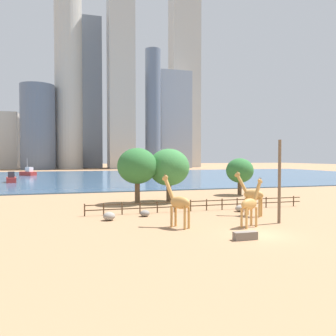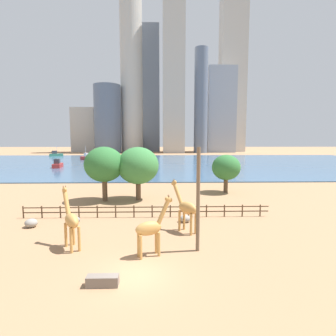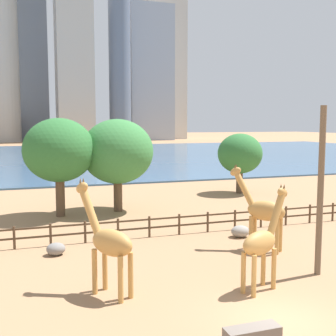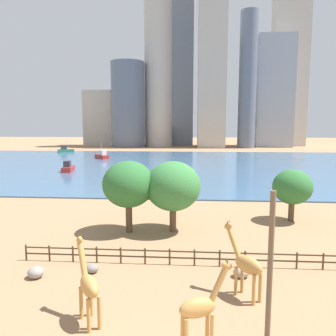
{
  "view_description": "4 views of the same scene",
  "coord_description": "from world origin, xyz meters",
  "px_view_note": "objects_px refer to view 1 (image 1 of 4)",
  "views": [
    {
      "loc": [
        -13.83,
        -22.66,
        6.12
      ],
      "look_at": [
        0.81,
        29.17,
        4.31
      ],
      "focal_mm": 35.0,
      "sensor_mm": 36.0,
      "label": 1
    },
    {
      "loc": [
        1.53,
        -15.21,
        8.24
      ],
      "look_at": [
        2.69,
        29.37,
        3.38
      ],
      "focal_mm": 28.0,
      "sensor_mm": 36.0,
      "label": 2
    },
    {
      "loc": [
        -8.27,
        -12.13,
        6.93
      ],
      "look_at": [
        3.34,
        22.53,
        3.02
      ],
      "focal_mm": 45.0,
      "sensor_mm": 36.0,
      "label": 3
    },
    {
      "loc": [
        0.3,
        -12.33,
        10.84
      ],
      "look_at": [
        -3.62,
        40.22,
        3.93
      ],
      "focal_mm": 35.0,
      "sensor_mm": 36.0,
      "label": 4
    }
  ],
  "objects_px": {
    "utility_pole": "(279,182)",
    "boulder_small": "(109,216)",
    "feeding_trough": "(245,236)",
    "tree_center_broad": "(169,167)",
    "boat_sailboat": "(11,179)",
    "boulder_by_pole": "(145,213)",
    "tree_right_tall": "(240,171)",
    "tree_left_large": "(137,166)",
    "boat_tug": "(28,173)",
    "boulder_near_fence": "(240,208)",
    "giraffe_companion": "(178,202)",
    "giraffe_young": "(250,204)",
    "giraffe_tall": "(252,195)"
  },
  "relations": [
    {
      "from": "utility_pole",
      "to": "boat_sailboat",
      "type": "height_order",
      "value": "utility_pole"
    },
    {
      "from": "giraffe_young",
      "to": "utility_pole",
      "type": "distance_m",
      "value": 3.96
    },
    {
      "from": "boulder_small",
      "to": "boulder_by_pole",
      "type": "bearing_deg",
      "value": 16.54
    },
    {
      "from": "giraffe_companion",
      "to": "boulder_near_fence",
      "type": "xyz_separation_m",
      "value": [
        9.2,
        6.07,
        -1.84
      ]
    },
    {
      "from": "boulder_small",
      "to": "utility_pole",
      "type": "bearing_deg",
      "value": -20.57
    },
    {
      "from": "utility_pole",
      "to": "boulder_small",
      "type": "bearing_deg",
      "value": 159.43
    },
    {
      "from": "feeding_trough",
      "to": "tree_right_tall",
      "type": "height_order",
      "value": "tree_right_tall"
    },
    {
      "from": "boat_tug",
      "to": "boulder_near_fence",
      "type": "bearing_deg",
      "value": 161.01
    },
    {
      "from": "feeding_trough",
      "to": "tree_left_large",
      "type": "bearing_deg",
      "value": 101.61
    },
    {
      "from": "boulder_near_fence",
      "to": "tree_left_large",
      "type": "bearing_deg",
      "value": 136.67
    },
    {
      "from": "giraffe_young",
      "to": "utility_pole",
      "type": "xyz_separation_m",
      "value": [
        3.44,
        0.78,
        1.81
      ]
    },
    {
      "from": "boulder_near_fence",
      "to": "boulder_by_pole",
      "type": "relative_size",
      "value": 1.17
    },
    {
      "from": "boulder_by_pole",
      "to": "boat_sailboat",
      "type": "distance_m",
      "value": 54.83
    },
    {
      "from": "tree_center_broad",
      "to": "boat_sailboat",
      "type": "height_order",
      "value": "tree_center_broad"
    },
    {
      "from": "boulder_small",
      "to": "boat_sailboat",
      "type": "bearing_deg",
      "value": 108.84
    },
    {
      "from": "boulder_near_fence",
      "to": "boulder_by_pole",
      "type": "height_order",
      "value": "boulder_near_fence"
    },
    {
      "from": "giraffe_companion",
      "to": "boulder_by_pole",
      "type": "bearing_deg",
      "value": -18.43
    },
    {
      "from": "tree_left_large",
      "to": "boat_sailboat",
      "type": "height_order",
      "value": "tree_left_large"
    },
    {
      "from": "boulder_small",
      "to": "boat_sailboat",
      "type": "distance_m",
      "value": 54.54
    },
    {
      "from": "utility_pole",
      "to": "tree_right_tall",
      "type": "height_order",
      "value": "utility_pole"
    },
    {
      "from": "boulder_small",
      "to": "tree_right_tall",
      "type": "height_order",
      "value": "tree_right_tall"
    },
    {
      "from": "boat_sailboat",
      "to": "giraffe_tall",
      "type": "bearing_deg",
      "value": -158.98
    },
    {
      "from": "tree_right_tall",
      "to": "tree_center_broad",
      "type": "bearing_deg",
      "value": -160.65
    },
    {
      "from": "utility_pole",
      "to": "boulder_small",
      "type": "relative_size",
      "value": 6.7
    },
    {
      "from": "tree_center_broad",
      "to": "boat_sailboat",
      "type": "xyz_separation_m",
      "value": [
        -26.77,
        40.53,
        -3.64
      ]
    },
    {
      "from": "giraffe_tall",
      "to": "boulder_by_pole",
      "type": "height_order",
      "value": "giraffe_tall"
    },
    {
      "from": "utility_pole",
      "to": "feeding_trough",
      "type": "distance_m",
      "value": 8.36
    },
    {
      "from": "giraffe_tall",
      "to": "boat_tug",
      "type": "relative_size",
      "value": 0.77
    },
    {
      "from": "giraffe_companion",
      "to": "boulder_by_pole",
      "type": "relative_size",
      "value": 4.72
    },
    {
      "from": "utility_pole",
      "to": "boat_tug",
      "type": "bearing_deg",
      "value": 110.69
    },
    {
      "from": "boulder_small",
      "to": "tree_center_broad",
      "type": "bearing_deg",
      "value": 50.42
    },
    {
      "from": "giraffe_companion",
      "to": "feeding_trough",
      "type": "xyz_separation_m",
      "value": [
        3.5,
        -5.31,
        -1.9
      ]
    },
    {
      "from": "tree_left_large",
      "to": "boat_sailboat",
      "type": "bearing_deg",
      "value": 118.53
    },
    {
      "from": "boulder_small",
      "to": "tree_left_large",
      "type": "xyz_separation_m",
      "value": [
        4.7,
        10.57,
        4.51
      ]
    },
    {
      "from": "giraffe_tall",
      "to": "tree_right_tall",
      "type": "relative_size",
      "value": 0.79
    },
    {
      "from": "utility_pole",
      "to": "boulder_small",
      "type": "xyz_separation_m",
      "value": [
        -14.99,
        5.63,
        -3.45
      ]
    },
    {
      "from": "giraffe_companion",
      "to": "utility_pole",
      "type": "distance_m",
      "value": 9.69
    },
    {
      "from": "boulder_by_pole",
      "to": "tree_right_tall",
      "type": "height_order",
      "value": "tree_right_tall"
    },
    {
      "from": "giraffe_tall",
      "to": "boulder_small",
      "type": "distance_m",
      "value": 14.7
    },
    {
      "from": "giraffe_companion",
      "to": "boat_sailboat",
      "type": "distance_m",
      "value": 61.05
    },
    {
      "from": "boulder_small",
      "to": "boat_sailboat",
      "type": "xyz_separation_m",
      "value": [
        -17.61,
        51.61,
        0.65
      ]
    },
    {
      "from": "tree_left_large",
      "to": "boat_sailboat",
      "type": "xyz_separation_m",
      "value": [
        -22.31,
        41.04,
        -3.86
      ]
    },
    {
      "from": "feeding_trough",
      "to": "boulder_small",
      "type": "bearing_deg",
      "value": 131.31
    },
    {
      "from": "utility_pole",
      "to": "tree_left_large",
      "type": "bearing_deg",
      "value": 122.44
    },
    {
      "from": "feeding_trough",
      "to": "tree_center_broad",
      "type": "height_order",
      "value": "tree_center_broad"
    },
    {
      "from": "tree_left_large",
      "to": "boat_tug",
      "type": "relative_size",
      "value": 1.2
    },
    {
      "from": "tree_center_broad",
      "to": "boat_tug",
      "type": "bearing_deg",
      "value": 111.02
    },
    {
      "from": "utility_pole",
      "to": "boulder_near_fence",
      "type": "xyz_separation_m",
      "value": [
        -0.33,
        6.8,
        -3.5
      ]
    },
    {
      "from": "tree_center_broad",
      "to": "boulder_small",
      "type": "bearing_deg",
      "value": -129.58
    },
    {
      "from": "utility_pole",
      "to": "boat_sailboat",
      "type": "bearing_deg",
      "value": 119.67
    }
  ]
}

